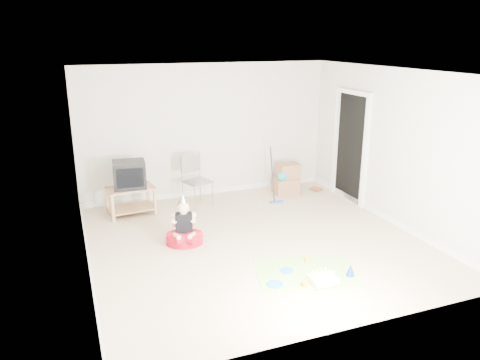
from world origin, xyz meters
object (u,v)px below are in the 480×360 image
object	(u,v)px
crt_tv	(129,174)
folding_chair	(197,181)
tv_stand	(131,199)
birthday_cake	(323,280)
cardboard_boxes	(287,179)
seated_woman	(184,233)

from	to	relation	value
crt_tv	folding_chair	world-z (taller)	folding_chair
tv_stand	birthday_cake	xyz separation A→B (m)	(1.95, -3.40, -0.25)
crt_tv	birthday_cake	distance (m)	3.98
folding_chair	cardboard_boxes	xyz separation A→B (m)	(1.90, 0.08, -0.19)
cardboard_boxes	crt_tv	bearing A→B (deg)	-178.43
folding_chair	tv_stand	bearing A→B (deg)	-179.68
cardboard_boxes	birthday_cake	world-z (taller)	cardboard_boxes
cardboard_boxes	seated_woman	size ratio (longest dim) A/B	0.75
seated_woman	birthday_cake	world-z (taller)	seated_woman
seated_woman	tv_stand	bearing A→B (deg)	110.47
folding_chair	birthday_cake	size ratio (longest dim) A/B	2.86
folding_chair	birthday_cake	world-z (taller)	folding_chair
crt_tv	folding_chair	distance (m)	1.27
tv_stand	birthday_cake	size ratio (longest dim) A/B	2.49
seated_woman	folding_chair	bearing A→B (deg)	67.12
crt_tv	cardboard_boxes	size ratio (longest dim) A/B	0.91
crt_tv	tv_stand	bearing A→B (deg)	95.09
seated_woman	birthday_cake	size ratio (longest dim) A/B	2.35
birthday_cake	cardboard_boxes	bearing A→B (deg)	71.19
cardboard_boxes	seated_woman	bearing A→B (deg)	-147.38
tv_stand	cardboard_boxes	bearing A→B (deg)	1.57
seated_woman	birthday_cake	bearing A→B (deg)	-53.32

